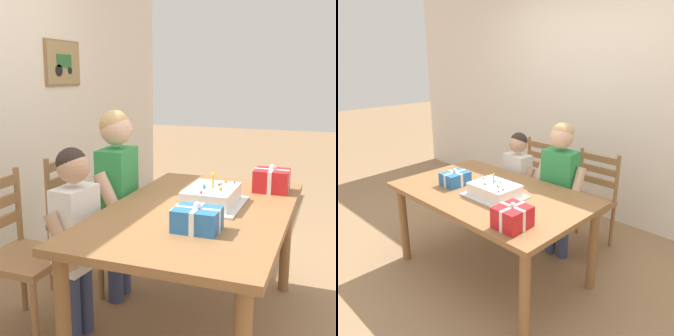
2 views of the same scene
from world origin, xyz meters
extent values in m
plane|color=#997551|center=(0.00, 0.00, 0.00)|extent=(20.00, 20.00, 0.00)
cube|color=silver|center=(0.00, 1.66, 1.30)|extent=(6.40, 0.08, 2.60)
cube|color=olive|center=(0.00, 0.00, 0.72)|extent=(1.58, 0.96, 0.04)
cylinder|color=olive|center=(-0.71, -0.40, 0.35)|extent=(0.07, 0.07, 0.70)
cylinder|color=olive|center=(0.71, -0.40, 0.35)|extent=(0.07, 0.07, 0.70)
cylinder|color=olive|center=(-0.71, 0.40, 0.35)|extent=(0.07, 0.07, 0.70)
cylinder|color=olive|center=(0.71, 0.40, 0.35)|extent=(0.07, 0.07, 0.70)
cube|color=silver|center=(0.09, -0.05, 0.75)|extent=(0.44, 0.34, 0.01)
cube|color=white|center=(0.09, -0.05, 0.80)|extent=(0.36, 0.26, 0.09)
cylinder|color=orange|center=(0.09, -0.06, 0.88)|extent=(0.01, 0.01, 0.07)
sphere|color=yellow|center=(0.09, -0.06, 0.92)|extent=(0.02, 0.02, 0.02)
sphere|color=green|center=(0.17, -0.08, 0.85)|extent=(0.01, 0.01, 0.01)
sphere|color=blue|center=(0.23, -0.14, 0.85)|extent=(0.01, 0.01, 0.01)
sphere|color=blue|center=(0.06, -0.01, 0.85)|extent=(0.02, 0.02, 0.02)
sphere|color=green|center=(0.11, 0.00, 0.85)|extent=(0.01, 0.01, 0.01)
sphere|color=red|center=(0.15, -0.07, 0.85)|extent=(0.01, 0.01, 0.01)
sphere|color=red|center=(-0.05, -0.03, 0.85)|extent=(0.01, 0.01, 0.01)
sphere|color=orange|center=(0.05, -0.11, 0.85)|extent=(0.02, 0.02, 0.02)
sphere|color=orange|center=(0.23, -0.09, 0.85)|extent=(0.02, 0.02, 0.02)
cube|color=red|center=(0.52, -0.31, 0.81)|extent=(0.19, 0.21, 0.14)
cube|color=white|center=(0.52, -0.31, 0.81)|extent=(0.20, 0.02, 0.14)
cube|color=white|center=(0.52, -0.31, 0.81)|extent=(0.02, 0.21, 0.14)
sphere|color=white|center=(0.52, -0.31, 0.89)|extent=(0.04, 0.04, 0.04)
cube|color=#286BB7|center=(-0.33, -0.10, 0.79)|extent=(0.17, 0.21, 0.11)
cube|color=white|center=(-0.33, -0.10, 0.79)|extent=(0.18, 0.02, 0.11)
cube|color=white|center=(-0.33, -0.10, 0.79)|extent=(0.02, 0.22, 0.11)
sphere|color=white|center=(-0.33, -0.10, 0.86)|extent=(0.04, 0.04, 0.04)
cube|color=#996B42|center=(-0.34, 0.89, 0.45)|extent=(0.42, 0.42, 0.04)
cylinder|color=#996B42|center=(-0.15, 0.70, 0.21)|extent=(0.04, 0.04, 0.43)
cylinder|color=#996B42|center=(-0.53, 0.70, 0.21)|extent=(0.04, 0.04, 0.43)
cylinder|color=#996B42|center=(-0.15, 1.08, 0.21)|extent=(0.04, 0.04, 0.43)
cylinder|color=#996B42|center=(-0.53, 1.08, 0.21)|extent=(0.04, 0.04, 0.43)
cylinder|color=#996B42|center=(-0.15, 1.08, 0.70)|extent=(0.04, 0.04, 0.45)
cylinder|color=#996B42|center=(-0.53, 1.08, 0.70)|extent=(0.04, 0.04, 0.45)
cube|color=#996B42|center=(-0.34, 1.08, 0.63)|extent=(0.36, 0.02, 0.06)
cube|color=#996B42|center=(-0.34, 1.08, 0.74)|extent=(0.36, 0.02, 0.06)
cube|color=#996B42|center=(-0.34, 1.08, 0.85)|extent=(0.36, 0.02, 0.06)
cube|color=#996B42|center=(0.34, 0.89, 0.45)|extent=(0.42, 0.42, 0.04)
cylinder|color=#996B42|center=(0.53, 0.70, 0.21)|extent=(0.04, 0.04, 0.43)
cylinder|color=#996B42|center=(0.15, 0.70, 0.21)|extent=(0.04, 0.04, 0.43)
cylinder|color=#996B42|center=(0.53, 1.08, 0.21)|extent=(0.04, 0.04, 0.43)
cylinder|color=#996B42|center=(0.15, 1.08, 0.21)|extent=(0.04, 0.04, 0.43)
cylinder|color=#996B42|center=(0.53, 1.08, 0.70)|extent=(0.04, 0.04, 0.45)
cylinder|color=#996B42|center=(0.15, 1.08, 0.70)|extent=(0.04, 0.04, 0.45)
cube|color=#996B42|center=(0.34, 1.08, 0.63)|extent=(0.36, 0.03, 0.06)
cube|color=#996B42|center=(0.34, 1.08, 0.74)|extent=(0.36, 0.03, 0.06)
cube|color=#996B42|center=(0.34, 1.08, 0.85)|extent=(0.36, 0.03, 0.06)
cylinder|color=#38426B|center=(0.29, 0.61, 0.23)|extent=(0.10, 0.10, 0.47)
cylinder|color=#38426B|center=(0.16, 0.60, 0.23)|extent=(0.10, 0.10, 0.47)
cube|color=#2D934C|center=(0.23, 0.61, 0.74)|extent=(0.30, 0.20, 0.53)
cylinder|color=#E0B293|center=(0.41, 0.59, 0.72)|extent=(0.09, 0.23, 0.36)
cylinder|color=#E0B293|center=(0.05, 0.56, 0.72)|extent=(0.09, 0.23, 0.36)
sphere|color=#E0B293|center=(0.23, 0.61, 1.12)|extent=(0.20, 0.20, 0.20)
sphere|color=tan|center=(0.23, 0.62, 1.15)|extent=(0.19, 0.19, 0.19)
cylinder|color=#38426B|center=(-0.21, 0.60, 0.20)|extent=(0.09, 0.09, 0.41)
cylinder|color=#38426B|center=(-0.32, 0.61, 0.20)|extent=(0.09, 0.09, 0.41)
cube|color=white|center=(-0.26, 0.61, 0.64)|extent=(0.27, 0.18, 0.46)
cylinder|color=tan|center=(-0.11, 0.56, 0.62)|extent=(0.09, 0.20, 0.31)
cylinder|color=tan|center=(-0.43, 0.59, 0.62)|extent=(0.09, 0.20, 0.31)
sphere|color=tan|center=(-0.26, 0.61, 0.98)|extent=(0.17, 0.17, 0.17)
sphere|color=#2D231E|center=(-0.26, 0.62, 1.00)|extent=(0.17, 0.17, 0.17)
camera|label=1|loc=(-2.22, -0.68, 1.45)|focal=47.65mm
camera|label=2|loc=(1.85, -1.74, 1.78)|focal=36.89mm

